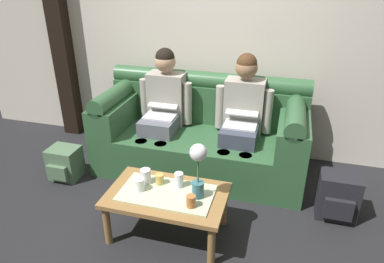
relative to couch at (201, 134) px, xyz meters
name	(u,v)px	position (x,y,z in m)	size (l,w,h in m)	color
ground_plane	(164,240)	(0.00, -1.17, -0.37)	(14.00, 14.00, 0.00)	black
back_wall_patterned	(215,19)	(0.00, 0.53, 1.08)	(6.00, 0.12, 2.90)	beige
timber_pillar	(58,14)	(-1.79, 0.41, 1.08)	(0.20, 0.20, 2.90)	black
couch	(201,134)	(0.00, 0.00, 0.00)	(2.07, 0.88, 0.96)	#2D5633
person_left	(163,105)	(-0.40, 0.00, 0.28)	(0.56, 0.67, 1.22)	#595B66
person_right	(242,113)	(0.40, 0.00, 0.28)	(0.56, 0.67, 1.22)	#383D4C
coffee_table	(167,198)	(0.00, -1.08, -0.04)	(0.91, 0.56, 0.40)	olive
flower_vase	(198,166)	(0.24, -1.06, 0.29)	(0.13, 0.13, 0.44)	#336672
cup_near_left	(160,179)	(-0.09, -0.98, 0.06)	(0.07, 0.07, 0.08)	gold
cup_near_right	(140,185)	(-0.21, -1.10, 0.07)	(0.08, 0.08, 0.10)	white
cup_far_center	(146,176)	(-0.20, -1.00, 0.08)	(0.08, 0.08, 0.12)	silver
cup_far_left	(191,201)	(0.23, -1.19, 0.07)	(0.07, 0.07, 0.09)	#B26633
cup_far_right	(179,180)	(0.07, -0.97, 0.08)	(0.07, 0.07, 0.12)	silver
backpack_right	(338,197)	(1.31, -0.49, -0.17)	(0.33, 0.28, 0.40)	black
backpack_left	(65,163)	(-1.26, -0.59, -0.21)	(0.29, 0.29, 0.33)	#4C6B4C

